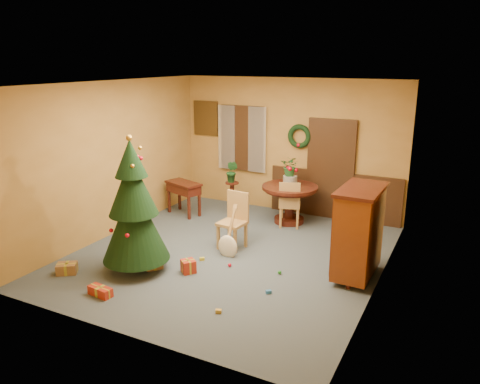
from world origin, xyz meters
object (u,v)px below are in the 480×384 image
Objects in this scene: chair_near at (234,218)px; sideboard at (359,230)px; christmas_tree at (134,208)px; writing_desk at (184,190)px; dining_table at (290,197)px.

chair_near is 0.70× the size of sideboard.
chair_near is at bearing 58.05° from christmas_tree.
christmas_tree is at bearing -121.95° from chair_near.
chair_near reaches higher than writing_desk.
christmas_tree reaches higher than chair_near.
sideboard is (2.24, -0.23, 0.23)m from chair_near.
sideboard is at bearing 22.38° from christmas_tree.
christmas_tree is (-0.96, -1.55, 0.50)m from chair_near.
chair_near is 1.13× the size of writing_desk.
dining_table reaches higher than writing_desk.
dining_table is 1.27× the size of writing_desk.
dining_table is 3.53m from christmas_tree.
sideboard reaches higher than writing_desk.
sideboard is (4.06, -1.35, 0.23)m from writing_desk.
dining_table is at bearing 13.58° from writing_desk.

